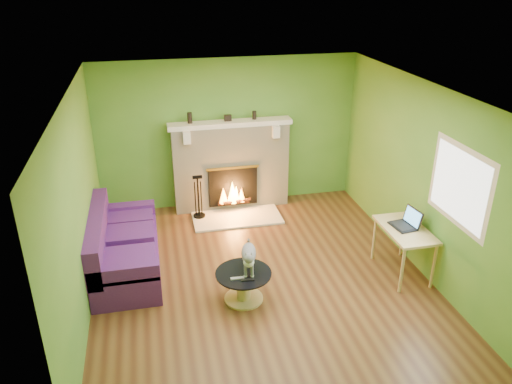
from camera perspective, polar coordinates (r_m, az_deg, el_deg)
floor at (r=7.07m, az=0.49°, el=-9.58°), size 5.00×5.00×0.00m
ceiling at (r=6.01m, az=0.58°, el=11.43°), size 5.00×5.00×0.00m
wall_back at (r=8.73m, az=-3.17°, el=6.69°), size 5.00×0.00×5.00m
wall_front at (r=4.37m, az=8.10°, el=-13.25°), size 5.00×0.00×5.00m
wall_left at (r=6.36m, az=-19.64°, el=-1.73°), size 0.00×5.00×5.00m
wall_right at (r=7.24m, az=18.18°, el=1.65°), size 0.00×5.00×5.00m
window_frame at (r=6.45m, az=22.25°, el=0.64°), size 0.00×1.20×1.20m
window_pane at (r=6.44m, az=22.19°, el=0.63°), size 0.00×1.06×1.06m
fireplace at (r=8.73m, az=-2.89°, el=3.03°), size 2.10×0.46×1.58m
hearth at (r=8.58m, az=-2.20°, el=-2.91°), size 1.50×0.75×0.03m
mantel at (r=8.46m, az=-2.98°, el=7.83°), size 2.10×0.28×0.08m
sofa at (r=7.28m, az=-15.07°, el=-6.26°), size 0.89×1.95×0.87m
coffee_table at (r=6.50m, az=-1.43°, el=-10.47°), size 0.72×0.72×0.41m
desk at (r=7.12m, az=16.66°, el=-4.62°), size 0.55×0.95×0.70m
cat at (r=6.35m, az=-0.84°, el=-7.34°), size 0.36×0.68×0.41m
remote_silver at (r=6.28m, az=-2.15°, el=-9.83°), size 0.17×0.05×0.02m
remote_black at (r=6.25m, az=-0.95°, el=-10.01°), size 0.16×0.06×0.02m
laptop at (r=7.05m, az=16.53°, el=-2.91°), size 0.35×0.39×0.26m
fire_tools at (r=8.47m, az=-6.61°, el=-0.49°), size 0.20×0.20×0.76m
mantel_vase_left at (r=8.38m, az=-7.58°, el=8.40°), size 0.08×0.08×0.18m
mantel_vase_right at (r=8.54m, az=-0.20°, el=8.77°), size 0.07×0.07×0.14m
mantel_box at (r=8.46m, az=-3.25°, el=8.45°), size 0.12×0.08×0.10m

